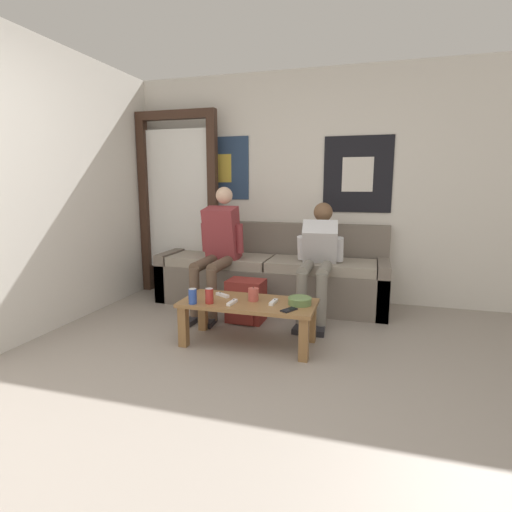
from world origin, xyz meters
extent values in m
plane|color=gray|center=(0.00, 0.00, 0.00)|extent=(18.00, 18.00, 0.00)
cube|color=silver|center=(0.00, 2.89, 1.27)|extent=(10.00, 0.05, 2.55)
cube|color=navy|center=(-0.93, 2.85, 1.50)|extent=(0.77, 0.01, 0.73)
cube|color=gold|center=(-0.93, 2.85, 1.50)|extent=(0.35, 0.01, 0.33)
cube|color=black|center=(0.69, 2.85, 1.42)|extent=(0.73, 0.01, 0.82)
cube|color=silver|center=(0.69, 2.85, 1.42)|extent=(0.33, 0.01, 0.37)
cube|color=#382319|center=(-1.82, 2.66, 1.02)|extent=(0.10, 0.10, 2.05)
cube|color=#382319|center=(-0.92, 2.66, 1.02)|extent=(0.10, 0.10, 2.05)
cube|color=#382319|center=(-1.37, 2.66, 2.10)|extent=(1.00, 0.10, 0.10)
cube|color=silver|center=(-1.37, 2.68, 1.13)|extent=(0.82, 0.02, 1.64)
cube|color=#70665B|center=(-0.18, 2.80, 0.44)|extent=(2.50, 0.13, 0.88)
cube|color=#70665B|center=(-0.18, 2.44, 0.21)|extent=(2.50, 0.59, 0.42)
cube|color=#70665B|center=(-1.37, 2.44, 0.27)|extent=(0.12, 0.59, 0.54)
cube|color=#70665B|center=(1.01, 2.44, 0.27)|extent=(0.12, 0.59, 0.54)
cube|color=gray|center=(-0.75, 2.44, 0.47)|extent=(1.11, 0.55, 0.10)
cube|color=gray|center=(0.38, 2.44, 0.47)|extent=(1.11, 0.55, 0.10)
cube|color=olive|center=(-0.08, 1.33, 0.35)|extent=(1.10, 0.50, 0.03)
cube|color=olive|center=(-0.57, 1.52, 0.17)|extent=(0.07, 0.07, 0.34)
cube|color=olive|center=(0.42, 1.52, 0.17)|extent=(0.07, 0.07, 0.34)
cube|color=olive|center=(-0.57, 1.13, 0.17)|extent=(0.07, 0.07, 0.34)
cube|color=olive|center=(0.42, 1.13, 0.17)|extent=(0.07, 0.07, 0.34)
cylinder|color=brown|center=(-0.75, 1.97, 0.52)|extent=(0.11, 0.47, 0.11)
cylinder|color=brown|center=(-0.75, 1.73, 0.27)|extent=(0.10, 0.10, 0.50)
cube|color=#232328|center=(-0.75, 1.66, 0.03)|extent=(0.11, 0.25, 0.05)
cylinder|color=brown|center=(-0.57, 1.97, 0.52)|extent=(0.11, 0.47, 0.11)
cylinder|color=brown|center=(-0.57, 1.73, 0.27)|extent=(0.10, 0.10, 0.50)
cube|color=#232328|center=(-0.57, 1.66, 0.03)|extent=(0.11, 0.25, 0.05)
cube|color=maroon|center=(-0.66, 2.26, 0.80)|extent=(0.35, 0.34, 0.59)
sphere|color=beige|center=(-0.66, 2.33, 1.20)|extent=(0.18, 0.18, 0.18)
cylinder|color=maroon|center=(-0.85, 2.26, 0.75)|extent=(0.08, 0.11, 0.31)
cylinder|color=maroon|center=(-0.46, 2.26, 0.75)|extent=(0.08, 0.11, 0.31)
cylinder|color=gray|center=(0.28, 2.01, 0.52)|extent=(0.11, 0.39, 0.11)
cylinder|color=gray|center=(0.28, 1.82, 0.27)|extent=(0.10, 0.10, 0.50)
cube|color=#232328|center=(0.28, 1.75, 0.03)|extent=(0.11, 0.25, 0.05)
cylinder|color=gray|center=(0.46, 2.01, 0.52)|extent=(0.11, 0.39, 0.11)
cylinder|color=gray|center=(0.46, 1.82, 0.27)|extent=(0.10, 0.10, 0.50)
cube|color=#232328|center=(0.46, 1.75, 0.03)|extent=(0.11, 0.25, 0.05)
cube|color=silver|center=(0.37, 2.32, 0.72)|extent=(0.38, 0.46, 0.50)
sphere|color=brown|center=(0.37, 2.52, 1.03)|extent=(0.20, 0.20, 0.20)
cylinder|color=silver|center=(0.18, 2.35, 0.67)|extent=(0.08, 0.15, 0.26)
cylinder|color=silver|center=(0.57, 2.35, 0.67)|extent=(0.08, 0.15, 0.26)
cube|color=maroon|center=(-0.27, 1.86, 0.21)|extent=(0.36, 0.27, 0.41)
cube|color=maroon|center=(-0.27, 1.75, 0.11)|extent=(0.25, 0.10, 0.18)
cylinder|color=#607F47|center=(0.35, 1.36, 0.40)|extent=(0.18, 0.18, 0.06)
torus|color=#607F47|center=(0.35, 1.36, 0.42)|extent=(0.19, 0.19, 0.02)
cylinder|color=#B24C42|center=(-0.04, 1.36, 0.42)|extent=(0.09, 0.09, 0.11)
cylinder|color=black|center=(-0.04, 1.36, 0.48)|extent=(0.00, 0.00, 0.01)
cylinder|color=#28479E|center=(-0.48, 1.14, 0.43)|extent=(0.07, 0.07, 0.12)
cylinder|color=silver|center=(-0.48, 1.14, 0.49)|extent=(0.06, 0.06, 0.00)
cylinder|color=maroon|center=(-0.36, 1.19, 0.43)|extent=(0.07, 0.07, 0.12)
cylinder|color=silver|center=(-0.36, 1.19, 0.49)|extent=(0.06, 0.06, 0.00)
cube|color=white|center=(-0.33, 1.41, 0.38)|extent=(0.14, 0.10, 0.02)
cylinder|color=#333842|center=(-0.36, 1.42, 0.39)|extent=(0.01, 0.01, 0.00)
cube|color=white|center=(-0.18, 1.22, 0.38)|extent=(0.05, 0.15, 0.02)
cylinder|color=#333842|center=(-0.18, 1.26, 0.39)|extent=(0.01, 0.01, 0.00)
cube|color=white|center=(0.14, 1.33, 0.38)|extent=(0.04, 0.15, 0.02)
cylinder|color=#333842|center=(0.14, 1.36, 0.39)|extent=(0.01, 0.01, 0.00)
cube|color=black|center=(0.29, 1.18, 0.37)|extent=(0.12, 0.15, 0.01)
cube|color=black|center=(0.29, 1.18, 0.38)|extent=(0.11, 0.14, 0.00)
camera|label=1|loc=(0.87, -1.68, 1.32)|focal=28.00mm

